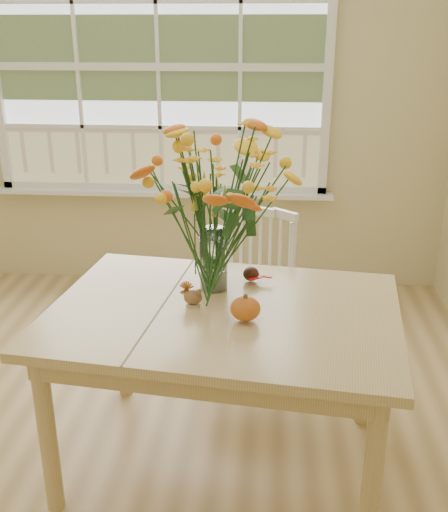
{
  "coord_description": "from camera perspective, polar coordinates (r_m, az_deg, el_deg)",
  "views": [
    {
      "loc": [
        0.76,
        -1.92,
        1.81
      ],
      "look_at": [
        0.59,
        0.26,
        0.97
      ],
      "focal_mm": 42.0,
      "sensor_mm": 36.0,
      "label": 1
    }
  ],
  "objects": [
    {
      "name": "turkey_figurine",
      "position": [
        2.42,
        -2.98,
        -3.95
      ],
      "size": [
        0.08,
        0.06,
        0.1
      ],
      "rotation": [
        0.0,
        0.0,
        -0.05
      ],
      "color": "#CCB78C",
      "rests_on": "dining_table"
    },
    {
      "name": "wall_back",
      "position": [
        4.26,
        -6.1,
        14.83
      ],
      "size": [
        4.0,
        0.02,
        2.7
      ],
      "primitive_type": "cube",
      "color": "beige",
      "rests_on": "floor"
    },
    {
      "name": "dining_table",
      "position": [
        2.46,
        -0.04,
        -6.97
      ],
      "size": [
        1.5,
        1.15,
        0.75
      ],
      "rotation": [
        0.0,
        0.0,
        -0.12
      ],
      "color": "tan",
      "rests_on": "floor"
    },
    {
      "name": "dark_gourd",
      "position": [
        2.66,
        2.58,
        -1.78
      ],
      "size": [
        0.12,
        0.07,
        0.06
      ],
      "color": "#38160F",
      "rests_on": "dining_table"
    },
    {
      "name": "windsor_chair",
      "position": [
        3.2,
        2.73,
        -2.92
      ],
      "size": [
        0.54,
        0.53,
        0.9
      ],
      "rotation": [
        0.0,
        0.0,
        -0.39
      ],
      "color": "white",
      "rests_on": "floor"
    },
    {
      "name": "floor",
      "position": [
        2.75,
        -13.77,
        -20.93
      ],
      "size": [
        4.0,
        4.5,
        0.01
      ],
      "primitive_type": "cube",
      "color": "#A58450",
      "rests_on": "ground"
    },
    {
      "name": "window",
      "position": [
        4.21,
        -6.3,
        17.23
      ],
      "size": [
        2.42,
        0.12,
        1.74
      ],
      "color": "silver",
      "rests_on": "wall_back"
    },
    {
      "name": "pumpkin",
      "position": [
        2.3,
        2.04,
        -5.15
      ],
      "size": [
        0.12,
        0.12,
        0.09
      ],
      "primitive_type": "ellipsoid",
      "color": "#C04616",
      "rests_on": "dining_table"
    },
    {
      "name": "flower_vase",
      "position": [
        2.46,
        -1.04,
        5.5
      ],
      "size": [
        0.56,
        0.56,
        0.67
      ],
      "color": "white",
      "rests_on": "dining_table"
    }
  ]
}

